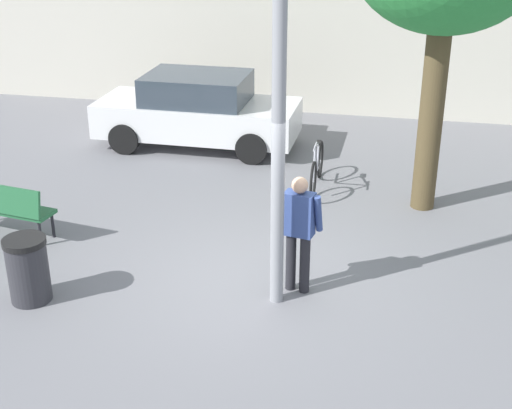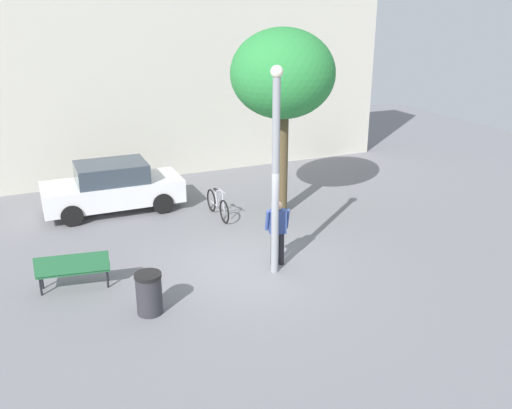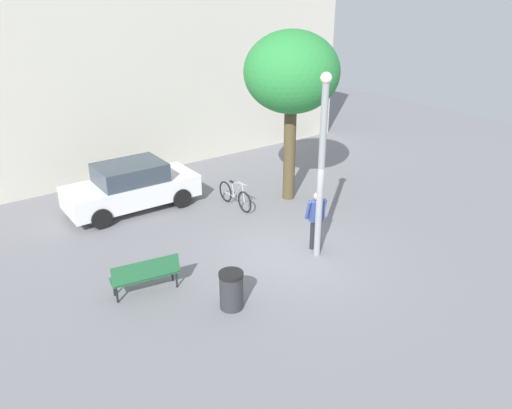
{
  "view_description": "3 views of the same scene",
  "coord_description": "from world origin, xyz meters",
  "px_view_note": "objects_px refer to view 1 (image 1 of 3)",
  "views": [
    {
      "loc": [
        1.82,
        -8.63,
        5.09
      ],
      "look_at": [
        -0.13,
        0.49,
        0.94
      ],
      "focal_mm": 50.29,
      "sensor_mm": 36.0,
      "label": 1
    },
    {
      "loc": [
        -4.96,
        -11.42,
        6.16
      ],
      "look_at": [
        0.44,
        0.81,
        1.29
      ],
      "focal_mm": 39.05,
      "sensor_mm": 36.0,
      "label": 2
    },
    {
      "loc": [
        -8.17,
        -9.39,
        6.89
      ],
      "look_at": [
        -0.55,
        1.1,
        1.17
      ],
      "focal_mm": 35.92,
      "sensor_mm": 36.0,
      "label": 3
    }
  ],
  "objects_px": {
    "bicycle_silver": "(317,169)",
    "trash_bin": "(28,269)",
    "parked_car_white": "(198,111)",
    "lamppost": "(279,110)",
    "park_bench": "(2,205)",
    "person_by_lamppost": "(299,226)"
  },
  "relations": [
    {
      "from": "person_by_lamppost",
      "to": "bicycle_silver",
      "type": "distance_m",
      "value": 3.72
    },
    {
      "from": "lamppost",
      "to": "trash_bin",
      "type": "bearing_deg",
      "value": -168.28
    },
    {
      "from": "lamppost",
      "to": "bicycle_silver",
      "type": "relative_size",
      "value": 2.71
    },
    {
      "from": "person_by_lamppost",
      "to": "trash_bin",
      "type": "bearing_deg",
      "value": -163.9
    },
    {
      "from": "bicycle_silver",
      "to": "parked_car_white",
      "type": "xyz_separation_m",
      "value": [
        -2.78,
        1.83,
        0.39
      ]
    },
    {
      "from": "trash_bin",
      "to": "parked_car_white",
      "type": "bearing_deg",
      "value": 86.07
    },
    {
      "from": "lamppost",
      "to": "park_bench",
      "type": "relative_size",
      "value": 2.96
    },
    {
      "from": "lamppost",
      "to": "trash_bin",
      "type": "distance_m",
      "value": 3.95
    },
    {
      "from": "bicycle_silver",
      "to": "parked_car_white",
      "type": "bearing_deg",
      "value": 146.63
    },
    {
      "from": "bicycle_silver",
      "to": "trash_bin",
      "type": "xyz_separation_m",
      "value": [
        -3.23,
        -4.67,
        0.08
      ]
    },
    {
      "from": "parked_car_white",
      "to": "person_by_lamppost",
      "type": "bearing_deg",
      "value": -61.33
    },
    {
      "from": "parked_car_white",
      "to": "lamppost",
      "type": "bearing_deg",
      "value": -64.55
    },
    {
      "from": "parked_car_white",
      "to": "trash_bin",
      "type": "height_order",
      "value": "parked_car_white"
    },
    {
      "from": "lamppost",
      "to": "park_bench",
      "type": "bearing_deg",
      "value": 167.57
    },
    {
      "from": "person_by_lamppost",
      "to": "bicycle_silver",
      "type": "relative_size",
      "value": 0.92
    },
    {
      "from": "lamppost",
      "to": "person_by_lamppost",
      "type": "relative_size",
      "value": 2.94
    },
    {
      "from": "park_bench",
      "to": "trash_bin",
      "type": "distance_m",
      "value": 2.13
    },
    {
      "from": "lamppost",
      "to": "parked_car_white",
      "type": "bearing_deg",
      "value": 115.45
    },
    {
      "from": "person_by_lamppost",
      "to": "parked_car_white",
      "type": "bearing_deg",
      "value": 118.67
    },
    {
      "from": "bicycle_silver",
      "to": "parked_car_white",
      "type": "height_order",
      "value": "parked_car_white"
    },
    {
      "from": "person_by_lamppost",
      "to": "parked_car_white",
      "type": "height_order",
      "value": "person_by_lamppost"
    },
    {
      "from": "park_bench",
      "to": "bicycle_silver",
      "type": "xyz_separation_m",
      "value": [
        4.55,
        3.0,
        -0.16
      ]
    }
  ]
}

